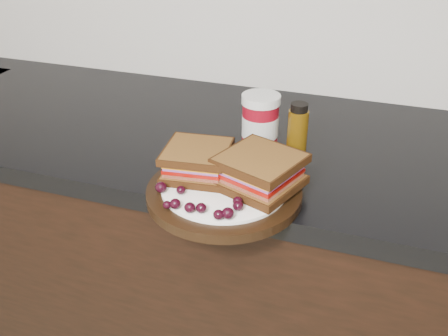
# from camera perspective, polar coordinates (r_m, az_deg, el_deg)

# --- Properties ---
(base_cabinets) EXTENTS (3.96, 0.58, 0.86)m
(base_cabinets) POSITION_cam_1_polar(r_m,az_deg,el_deg) (1.41, 1.43, -13.61)
(base_cabinets) COLOR black
(base_cabinets) RESTS_ON ground_plane
(countertop) EXTENTS (3.98, 0.60, 0.04)m
(countertop) POSITION_cam_1_polar(r_m,az_deg,el_deg) (1.15, 1.70, 3.02)
(countertop) COLOR black
(countertop) RESTS_ON base_cabinets
(plate) EXTENTS (0.28, 0.28, 0.02)m
(plate) POSITION_cam_1_polar(r_m,az_deg,el_deg) (0.90, 0.00, -2.82)
(plate) COLOR black
(plate) RESTS_ON countertop
(sandwich_left) EXTENTS (0.13, 0.13, 0.05)m
(sandwich_left) POSITION_cam_1_polar(r_m,az_deg,el_deg) (0.92, -3.08, 0.81)
(sandwich_left) COLOR brown
(sandwich_left) RESTS_ON plate
(sandwich_right) EXTENTS (0.17, 0.17, 0.06)m
(sandwich_right) POSITION_cam_1_polar(r_m,az_deg,el_deg) (0.88, 4.12, -0.37)
(sandwich_right) COLOR brown
(sandwich_right) RESTS_ON plate
(grape_0) EXTENTS (0.02, 0.02, 0.02)m
(grape_0) POSITION_cam_1_polar(r_m,az_deg,el_deg) (0.88, -7.21, -2.19)
(grape_0) COLOR black
(grape_0) RESTS_ON plate
(grape_1) EXTENTS (0.02, 0.02, 0.02)m
(grape_1) POSITION_cam_1_polar(r_m,az_deg,el_deg) (0.87, -4.95, -2.53)
(grape_1) COLOR black
(grape_1) RESTS_ON plate
(grape_2) EXTENTS (0.01, 0.01, 0.01)m
(grape_2) POSITION_cam_1_polar(r_m,az_deg,el_deg) (0.83, -6.52, -4.20)
(grape_2) COLOR black
(grape_2) RESTS_ON plate
(grape_3) EXTENTS (0.02, 0.02, 0.02)m
(grape_3) POSITION_cam_1_polar(r_m,az_deg,el_deg) (0.83, -5.59, -4.09)
(grape_3) COLOR black
(grape_3) RESTS_ON plate
(grape_4) EXTENTS (0.02, 0.02, 0.02)m
(grape_4) POSITION_cam_1_polar(r_m,az_deg,el_deg) (0.82, -3.93, -4.53)
(grape_4) COLOR black
(grape_4) RESTS_ON plate
(grape_5) EXTENTS (0.02, 0.02, 0.02)m
(grape_5) POSITION_cam_1_polar(r_m,az_deg,el_deg) (0.82, -2.62, -4.58)
(grape_5) COLOR black
(grape_5) RESTS_ON plate
(grape_6) EXTENTS (0.02, 0.02, 0.02)m
(grape_6) POSITION_cam_1_polar(r_m,az_deg,el_deg) (0.80, -0.63, -5.36)
(grape_6) COLOR black
(grape_6) RESTS_ON plate
(grape_7) EXTENTS (0.02, 0.02, 0.02)m
(grape_7) POSITION_cam_1_polar(r_m,az_deg,el_deg) (0.80, 0.44, -5.20)
(grape_7) COLOR black
(grape_7) RESTS_ON plate
(grape_8) EXTENTS (0.02, 0.02, 0.02)m
(grape_8) POSITION_cam_1_polar(r_m,az_deg,el_deg) (0.82, 1.61, -4.33)
(grape_8) COLOR black
(grape_8) RESTS_ON plate
(grape_9) EXTENTS (0.02, 0.02, 0.02)m
(grape_9) POSITION_cam_1_polar(r_m,az_deg,el_deg) (0.84, 1.57, -3.81)
(grape_9) COLOR black
(grape_9) RESTS_ON plate
(grape_10) EXTENTS (0.02, 0.02, 0.02)m
(grape_10) POSITION_cam_1_polar(r_m,az_deg,el_deg) (0.85, 5.01, -3.32)
(grape_10) COLOR black
(grape_10) RESTS_ON plate
(grape_11) EXTENTS (0.02, 0.02, 0.02)m
(grape_11) POSITION_cam_1_polar(r_m,az_deg,el_deg) (0.85, 4.50, -3.05)
(grape_11) COLOR black
(grape_11) RESTS_ON plate
(grape_12) EXTENTS (0.02, 0.02, 0.02)m
(grape_12) POSITION_cam_1_polar(r_m,az_deg,el_deg) (0.87, 5.01, -2.42)
(grape_12) COLOR black
(grape_12) RESTS_ON plate
(grape_13) EXTENTS (0.02, 0.02, 0.02)m
(grape_13) POSITION_cam_1_polar(r_m,az_deg,el_deg) (0.90, 5.33, -1.24)
(grape_13) COLOR black
(grape_13) RESTS_ON plate
(grape_14) EXTENTS (0.02, 0.02, 0.02)m
(grape_14) POSITION_cam_1_polar(r_m,az_deg,el_deg) (0.92, 4.49, -0.62)
(grape_14) COLOR black
(grape_14) RESTS_ON plate
(grape_15) EXTENTS (0.02, 0.02, 0.02)m
(grape_15) POSITION_cam_1_polar(r_m,az_deg,el_deg) (0.93, -0.82, -0.09)
(grape_15) COLOR black
(grape_15) RESTS_ON plate
(grape_16) EXTENTS (0.02, 0.02, 0.02)m
(grape_16) POSITION_cam_1_polar(r_m,az_deg,el_deg) (0.94, -3.79, 0.14)
(grape_16) COLOR black
(grape_16) RESTS_ON plate
(grape_17) EXTENTS (0.02, 0.02, 0.02)m
(grape_17) POSITION_cam_1_polar(r_m,az_deg,el_deg) (0.93, -3.33, -0.15)
(grape_17) COLOR black
(grape_17) RESTS_ON plate
(grape_18) EXTENTS (0.02, 0.02, 0.02)m
(grape_18) POSITION_cam_1_polar(r_m,az_deg,el_deg) (0.92, -5.13, -0.42)
(grape_18) COLOR black
(grape_18) RESTS_ON plate
(grape_19) EXTENTS (0.02, 0.02, 0.02)m
(grape_19) POSITION_cam_1_polar(r_m,az_deg,el_deg) (0.90, -5.40, -1.21)
(grape_19) COLOR black
(grape_19) RESTS_ON plate
(grape_20) EXTENTS (0.02, 0.02, 0.01)m
(grape_20) POSITION_cam_1_polar(r_m,az_deg,el_deg) (0.93, -2.36, -0.17)
(grape_20) COLOR black
(grape_20) RESTS_ON plate
(grape_21) EXTENTS (0.02, 0.02, 0.02)m
(grape_21) POSITION_cam_1_polar(r_m,az_deg,el_deg) (0.92, -3.16, -0.30)
(grape_21) COLOR black
(grape_21) RESTS_ON plate
(grape_22) EXTENTS (0.02, 0.02, 0.02)m
(grape_22) POSITION_cam_1_polar(r_m,az_deg,el_deg) (0.91, -3.57, -0.86)
(grape_22) COLOR black
(grape_22) RESTS_ON plate
(condiment_jar) EXTENTS (0.10, 0.10, 0.12)m
(condiment_jar) POSITION_cam_1_polar(r_m,az_deg,el_deg) (1.06, 4.16, 5.31)
(condiment_jar) COLOR maroon
(condiment_jar) RESTS_ON countertop
(oil_bottle) EXTENTS (0.05, 0.05, 0.12)m
(oil_bottle) POSITION_cam_1_polar(r_m,az_deg,el_deg) (1.03, 8.40, 4.30)
(oil_bottle) COLOR #4F3507
(oil_bottle) RESTS_ON countertop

